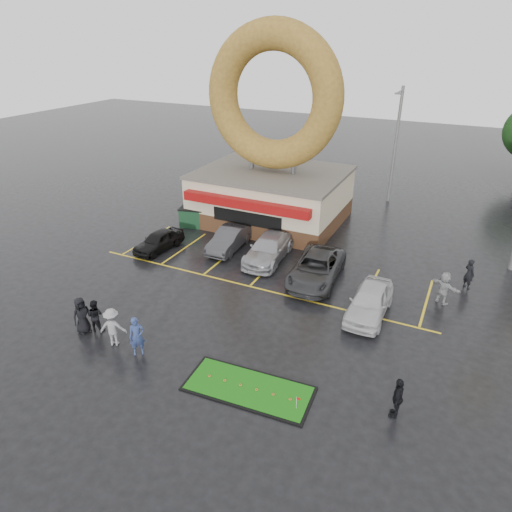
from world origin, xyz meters
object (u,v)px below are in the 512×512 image
at_px(streetlight_left, 232,130).
at_px(person_blue, 137,336).
at_px(person_cameraman, 398,398).
at_px(putting_green, 249,388).
at_px(car_black, 159,241).
at_px(car_white, 370,302).
at_px(car_silver, 269,248).
at_px(streetlight_mid, 395,143).
at_px(car_dgrey, 229,239).
at_px(car_grey, 316,268).
at_px(dumpster, 194,217).
at_px(donut_shop, 272,160).

bearing_deg(streetlight_left, person_blue, -70.88).
bearing_deg(person_cameraman, putting_green, -77.23).
bearing_deg(car_black, car_white, 1.36).
height_order(car_silver, person_cameraman, person_cameraman).
distance_m(car_silver, person_blue, 10.90).
relative_size(streetlight_mid, car_silver, 1.80).
height_order(car_dgrey, putting_green, car_dgrey).
bearing_deg(putting_green, car_grey, 93.20).
distance_m(car_black, car_dgrey, 4.51).
bearing_deg(dumpster, car_grey, -32.96).
distance_m(streetlight_left, person_blue, 25.51).
distance_m(car_silver, car_grey, 3.70).
height_order(streetlight_left, car_silver, streetlight_left).
distance_m(donut_shop, car_dgrey, 6.93).
xyz_separation_m(person_cameraman, putting_green, (-5.43, -1.15, -0.80)).
bearing_deg(car_silver, streetlight_left, 122.16).
relative_size(car_grey, car_white, 1.22).
bearing_deg(streetlight_left, car_black, -79.77).
bearing_deg(person_blue, car_grey, 20.40).
relative_size(car_silver, car_white, 1.14).
bearing_deg(donut_shop, car_silver, -67.20).
bearing_deg(streetlight_mid, dumpster, -135.05).
distance_m(car_silver, dumpster, 7.48).
distance_m(car_white, putting_green, 7.91).
distance_m(car_grey, putting_green, 9.52).
bearing_deg(car_dgrey, person_blue, -83.95).
distance_m(dumpster, putting_green, 17.26).
relative_size(streetlight_left, dumpster, 5.00).
relative_size(streetlight_left, person_cameraman, 5.37).
distance_m(person_blue, putting_green, 5.37).
bearing_deg(person_cameraman, car_silver, -134.51).
relative_size(car_black, dumpster, 2.04).
height_order(car_black, putting_green, car_black).
relative_size(car_silver, car_grey, 0.93).
relative_size(car_dgrey, putting_green, 0.81).
bearing_deg(dumpster, person_cameraman, -49.56).
relative_size(donut_shop, car_dgrey, 3.21).
height_order(car_dgrey, dumpster, car_dgrey).
bearing_deg(dumpster, car_black, -100.95).
distance_m(car_grey, person_blue, 10.71).
relative_size(streetlight_left, car_grey, 1.68).
xyz_separation_m(streetlight_left, car_silver, (9.55, -13.00, -4.05)).
height_order(streetlight_left, car_white, streetlight_left).
height_order(car_grey, dumpster, car_grey).
bearing_deg(streetlight_left, car_grey, -47.53).
bearing_deg(person_cameraman, person_blue, -82.47).
bearing_deg(person_blue, dumpster, 70.21).
bearing_deg(car_black, donut_shop, 69.15).
bearing_deg(streetlight_left, car_dgrey, -62.38).
relative_size(streetlight_mid, person_blue, 4.94).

